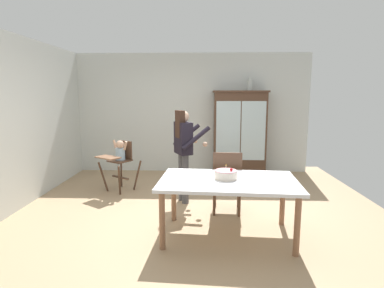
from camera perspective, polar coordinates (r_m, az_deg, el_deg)
name	(u,v)px	position (r m, az deg, el deg)	size (l,w,h in m)	color
ground_plane	(186,213)	(4.80, -1.20, -12.62)	(6.24, 6.24, 0.00)	tan
wall_back	(192,113)	(7.10, -0.09, 5.69)	(5.32, 0.06, 2.70)	silver
wall_left	(8,124)	(5.32, -30.91, 3.21)	(0.06, 5.32, 2.70)	silver
china_cabinet	(239,133)	(6.92, 8.79, 2.07)	(1.20, 0.48, 1.87)	#4C3323
ceramic_vase	(250,85)	(6.90, 10.69, 10.70)	(0.13, 0.13, 0.27)	#B2B7B2
high_chair_with_toddler	(120,156)	(5.83, -13.23, -2.23)	(0.80, 0.84, 0.95)	#4C3323
adult_person	(184,145)	(5.03, -1.55, -0.14)	(0.64, 0.63, 1.53)	#47474C
dining_table	(228,186)	(3.88, 6.71, -7.71)	(1.76, 1.14, 0.74)	silver
birthday_cake	(226,174)	(3.88, 6.30, -5.63)	(0.28, 0.28, 0.19)	beige
dining_chair_far_side	(227,178)	(4.62, 6.53, -6.30)	(0.47, 0.47, 0.96)	#4C3323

